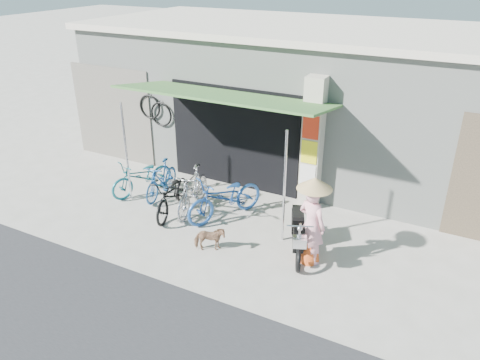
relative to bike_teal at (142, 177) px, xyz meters
The scene contains 13 objects.
ground 3.17m from the bike_teal, 21.19° to the right, with size 80.00×80.00×0.00m, color #AFA99E.
bicycle_shop 5.12m from the bike_teal, 53.52° to the left, with size 12.30×5.30×3.66m.
shop_pillar 4.14m from the bike_teal, 19.13° to the left, with size 0.42×0.44×3.00m.
awning 2.94m from the bike_teal, 13.62° to the left, with size 4.60×1.88×2.72m.
neighbour_left 2.67m from the bike_teal, 144.91° to the left, with size 2.60×0.06×2.60m, color #6B665B.
bike_teal is the anchor object (origin of this frame).
bike_blue 0.51m from the bike_teal, ahead, with size 0.41×1.46×0.87m, color #225A9E.
bike_black 1.31m from the bike_teal, 21.30° to the right, with size 0.60×1.71×0.90m, color black.
bike_silver 1.58m from the bike_teal, ahead, with size 0.48×1.70×1.02m, color #B0AFB4.
bike_navy 2.37m from the bike_teal, ahead, with size 0.66×1.89×0.99m, color #21509A.
street_dog 3.06m from the bike_teal, 27.19° to the right, with size 0.28×0.61×0.52m, color #9A8251.
moped 4.29m from the bike_teal, ahead, with size 0.80×1.59×0.95m.
nun 4.67m from the bike_teal, 10.27° to the right, with size 0.66×0.64×1.75m.
Camera 1 is at (3.88, -6.82, 5.19)m, focal length 35.00 mm.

